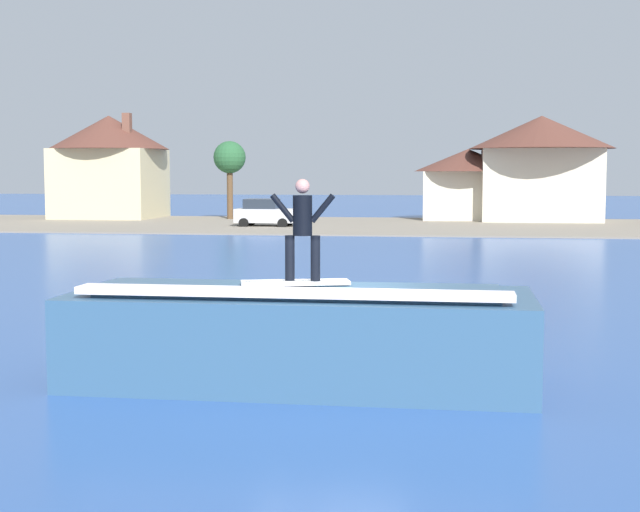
% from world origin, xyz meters
% --- Properties ---
extents(ground_plane, '(260.00, 260.00, 0.00)m').
position_xyz_m(ground_plane, '(0.00, 0.00, 0.00)').
color(ground_plane, '#30579D').
extents(wave_crest, '(7.85, 3.01, 1.75)m').
position_xyz_m(wave_crest, '(-0.57, 0.19, 0.82)').
color(wave_crest, '#345979').
rests_on(wave_crest, ground_plane).
extents(surfboard, '(1.87, 0.95, 0.06)m').
position_xyz_m(surfboard, '(-0.60, -0.14, 1.78)').
color(surfboard, white).
rests_on(surfboard, wave_crest).
extents(surfer, '(1.09, 0.32, 1.69)m').
position_xyz_m(surfer, '(-0.48, -0.15, 2.75)').
color(surfer, black).
rests_on(surfer, surfboard).
extents(shoreline_bank, '(120.00, 20.17, 0.08)m').
position_xyz_m(shoreline_bank, '(0.00, 46.43, 0.04)').
color(shoreline_bank, gray).
rests_on(shoreline_bank, ground_plane).
extents(car_near_shore, '(3.94, 2.29, 1.86)m').
position_xyz_m(car_near_shore, '(-10.30, 44.04, 0.95)').
color(car_near_shore, silver).
rests_on(car_near_shore, ground_plane).
extents(house_with_chimney, '(9.21, 9.21, 8.06)m').
position_xyz_m(house_with_chimney, '(-24.42, 53.04, 4.43)').
color(house_with_chimney, beige).
rests_on(house_with_chimney, ground_plane).
extents(house_gabled_white, '(10.38, 10.38, 7.64)m').
position_xyz_m(house_gabled_white, '(8.16, 52.95, 4.66)').
color(house_gabled_white, beige).
rests_on(house_gabled_white, ground_plane).
extents(house_small_cottage, '(8.00, 8.00, 5.33)m').
position_xyz_m(house_small_cottage, '(2.99, 54.26, 3.11)').
color(house_small_cottage, beige).
rests_on(house_small_cottage, ground_plane).
extents(tree_tall_bare, '(2.42, 2.42, 5.94)m').
position_xyz_m(tree_tall_bare, '(-14.78, 52.61, 4.58)').
color(tree_tall_bare, brown).
rests_on(tree_tall_bare, ground_plane).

